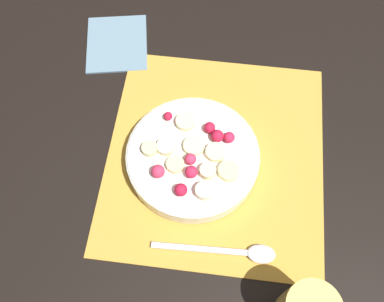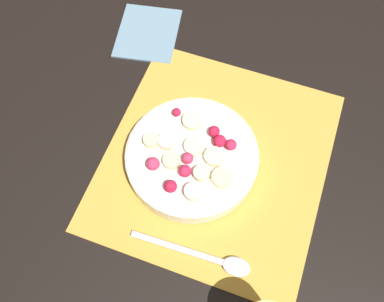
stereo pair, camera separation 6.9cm
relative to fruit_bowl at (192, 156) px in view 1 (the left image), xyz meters
name	(u,v)px [view 1 (the left image)]	position (x,y,z in m)	size (l,w,h in m)	color
ground_plane	(214,155)	(-0.02, 0.04, -0.03)	(3.00, 3.00, 0.00)	black
placemat	(215,155)	(-0.02, 0.04, -0.02)	(0.40, 0.37, 0.01)	gold
fruit_bowl	(192,156)	(0.00, 0.00, 0.00)	(0.22, 0.22, 0.05)	silver
spoon	(239,252)	(0.14, 0.09, -0.02)	(0.03, 0.19, 0.01)	silver
napkin	(116,43)	(-0.24, -0.18, -0.02)	(0.16, 0.14, 0.01)	slate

